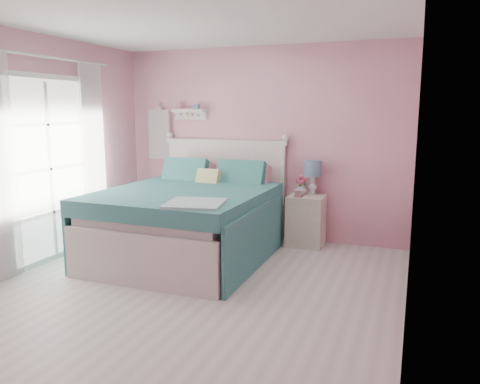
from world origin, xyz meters
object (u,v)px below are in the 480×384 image
Objects in this scene: teacup at (298,194)px; nightstand at (306,221)px; vase at (301,189)px; bed at (191,221)px; table_lamp at (313,171)px.

nightstand is at bearing 57.44° from teacup.
vase is 1.64× the size of teacup.
teacup is (-0.08, -0.13, 0.37)m from nightstand.
nightstand is 0.42m from vase.
nightstand is 6.96× the size of teacup.
bed reaches higher than teacup.
vase is at bearing 92.05° from teacup.
table_lamp is at bearing 39.94° from bed.
nightstand is 0.65m from table_lamp.
table_lamp is at bearing 66.28° from nightstand.
teacup is at bearing -87.95° from vase.
table_lamp reaches higher than teacup.
table_lamp is at bearing 30.68° from vase.
bed is 1.50m from vase.
nightstand is (1.21, 0.92, -0.10)m from bed.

